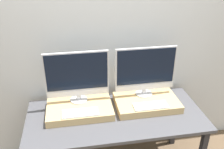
{
  "coord_description": "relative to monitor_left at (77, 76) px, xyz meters",
  "views": [
    {
      "loc": [
        -0.36,
        -1.48,
        2.1
      ],
      "look_at": [
        0.0,
        0.56,
        1.04
      ],
      "focal_mm": 40.0,
      "sensor_mm": 36.0,
      "label": 1
    }
  ],
  "objects": [
    {
      "name": "keyboard_right",
      "position": [
        0.64,
        -0.22,
        -0.25
      ],
      "size": [
        0.32,
        0.13,
        0.01
      ],
      "color": "silver",
      "rests_on": "wooden_riser_right"
    },
    {
      "name": "keyboard_left",
      "position": [
        -0.0,
        -0.22,
        -0.25
      ],
      "size": [
        0.32,
        0.13,
        0.01
      ],
      "color": "silver",
      "rests_on": "wooden_riser_left"
    },
    {
      "name": "wall_back",
      "position": [
        0.32,
        0.24,
        0.24
      ],
      "size": [
        8.0,
        0.04,
        2.6
      ],
      "color": "silver",
      "rests_on": "ground_plane"
    },
    {
      "name": "workbench",
      "position": [
        0.32,
        -0.19,
        -0.41
      ],
      "size": [
        1.62,
        0.73,
        0.72
      ],
      "color": "#47474C",
      "rests_on": "ground_plane"
    },
    {
      "name": "wooden_riser_right",
      "position": [
        0.64,
        -0.1,
        -0.3
      ],
      "size": [
        0.6,
        0.39,
        0.07
      ],
      "color": "tan",
      "rests_on": "workbench"
    },
    {
      "name": "monitor_right",
      "position": [
        0.64,
        0.0,
        0.0
      ],
      "size": [
        0.58,
        0.16,
        0.49
      ],
      "color": "silver",
      "rests_on": "wooden_riser_right"
    },
    {
      "name": "wooden_riser_left",
      "position": [
        -0.0,
        -0.1,
        -0.3
      ],
      "size": [
        0.6,
        0.39,
        0.07
      ],
      "color": "tan",
      "rests_on": "workbench"
    },
    {
      "name": "monitor_left",
      "position": [
        0.0,
        0.0,
        0.0
      ],
      "size": [
        0.58,
        0.16,
        0.49
      ],
      "color": "silver",
      "rests_on": "wooden_riser_left"
    }
  ]
}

